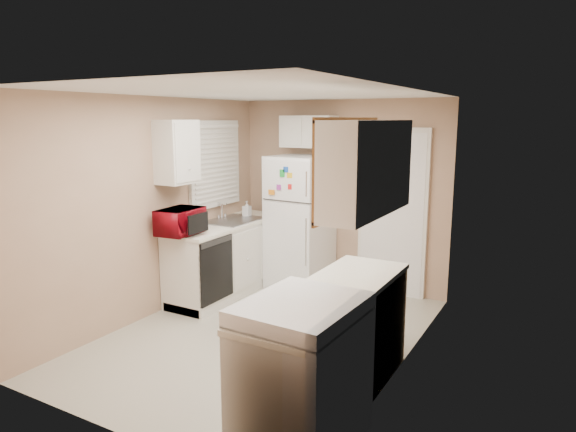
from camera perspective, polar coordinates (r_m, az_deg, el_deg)
The scene contains 19 objects.
floor at distance 5.35m, azimuth -2.70°, elevation -13.09°, with size 3.80×3.80×0.00m, color beige.
ceiling at distance 4.90m, azimuth -2.95°, elevation 13.55°, with size 3.80×3.80×0.00m, color white.
wall_left at distance 5.84m, azimuth -14.54°, elevation 0.94°, with size 3.80×3.80×0.00m, color tan.
wall_right at distance 4.42m, azimuth 12.77°, elevation -2.07°, with size 3.80×3.80×0.00m, color tan.
wall_back at distance 6.65m, azimuth 5.93°, elevation 2.38°, with size 2.80×2.80×0.00m, color tan.
wall_front at distance 3.57m, azimuth -19.35°, elevation -5.48°, with size 2.80×2.80×0.00m, color tan.
left_counter at distance 6.48m, azimuth -6.78°, elevation -4.62°, with size 0.60×1.80×0.90m, color silver.
dishwasher at distance 5.84m, azimuth -7.95°, elevation -5.96°, with size 0.03×0.58×0.72m, color black.
sink at distance 6.51m, azimuth -6.08°, elevation -0.84°, with size 0.54×0.74×0.16m, color gray.
microwave at distance 5.78m, azimuth -11.87°, elevation -0.55°, with size 0.29×0.52×0.35m, color maroon.
soap_bottle at distance 6.75m, azimuth -4.59°, elevation 0.81°, with size 0.09×0.09×0.20m, color white.
window_blinds at distance 6.55m, azimuth -8.07°, elevation 5.74°, with size 0.10×0.98×1.08m, color silver.
upper_cabinet_left at distance 5.83m, azimuth -12.24°, elevation 6.97°, with size 0.30×0.45×0.70m, color silver.
refrigerator at distance 6.59m, azimuth 1.35°, elevation -0.70°, with size 0.70×0.68×1.70m, color white.
cabinet_over_fridge at distance 6.61m, azimuth 2.32°, elevation 9.35°, with size 0.70×0.30×0.40m, color silver.
interior_door at distance 6.40m, azimuth 11.51°, elevation 0.26°, with size 0.86×0.06×2.08m, color white.
right_counter at distance 4.04m, azimuth 4.71°, elevation -14.32°, with size 0.60×2.00×0.90m, color silver.
stove at distance 3.54m, azimuth 1.49°, elevation -17.04°, with size 0.68×0.84×1.02m, color white.
upper_cabinet_right at distance 3.90m, azimuth 8.89°, elevation 5.33°, with size 0.30×1.20×0.70m, color silver.
Camera 1 is at (2.61, -4.14, 2.16)m, focal length 32.00 mm.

